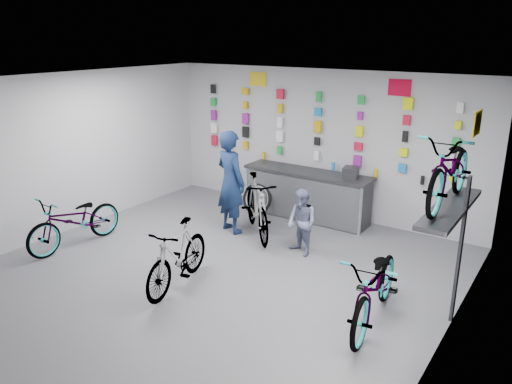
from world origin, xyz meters
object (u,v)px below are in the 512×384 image
Objects in this scene: bike_center at (177,256)px; bike_right at (376,287)px; counter at (306,195)px; bike_service at (257,206)px; clerk at (231,182)px; bike_left at (75,221)px; customer at (302,222)px.

bike_right is at bearing 3.01° from bike_center.
bike_right is (2.64, -2.98, 0.04)m from counter.
clerk reaches higher than bike_service.
counter is 1.62× the size of bike_center.
bike_center is 2.40m from clerk.
bike_left is 0.98× the size of bike_service.
customer is (3.49, 1.96, 0.09)m from bike_left.
clerk is (-0.68, 2.25, 0.48)m from bike_center.
customer is at bearing -169.80° from clerk.
bike_left is 3.28m from bike_service.
bike_right reaches higher than bike_center.
bike_center is 2.27m from customer.
clerk reaches higher than bike_left.
bike_service is at bearing -152.56° from clerk.
counter is 3.69m from bike_center.
counter is at bearing 124.82° from bike_right.
clerk is at bearing 149.52° from bike_right.
bike_center is 1.44× the size of customer.
counter is 2.32× the size of customer.
bike_right is 2.29m from customer.
bike_center is 2.91m from bike_right.
bike_center reaches higher than counter.
bike_center is (2.53, -0.09, 0.01)m from bike_left.
bike_service is (2.38, 2.25, 0.08)m from bike_left.
bike_service is 0.68m from clerk.
bike_left is at bearing -126.96° from counter.
bike_service is at bearing 82.53° from bike_center.
clerk is at bearing -163.52° from customer.
counter is 3.98m from bike_right.
bike_left is (-2.71, -3.60, 0.00)m from counter.
bike_service is 1.15m from customer.
bike_center is (-0.18, -3.69, 0.02)m from counter.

